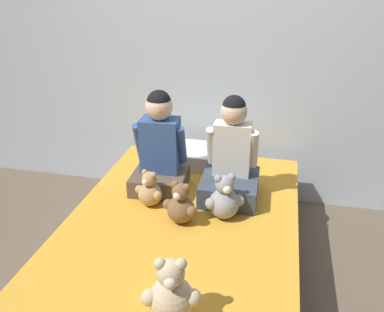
% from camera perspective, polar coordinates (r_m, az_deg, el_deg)
% --- Properties ---
extents(ground_plane, '(14.00, 14.00, 0.00)m').
position_cam_1_polar(ground_plane, '(2.54, -1.76, -17.32)').
color(ground_plane, brown).
extents(wall_behind_bed, '(8.00, 0.06, 2.50)m').
position_cam_1_polar(wall_behind_bed, '(3.04, 3.50, 16.23)').
color(wall_behind_bed, silver).
rests_on(wall_behind_bed, ground_plane).
extents(bed, '(1.31, 2.04, 0.40)m').
position_cam_1_polar(bed, '(2.41, -1.83, -13.83)').
color(bed, '#997F60').
rests_on(bed, ground_plane).
extents(child_on_left, '(0.35, 0.33, 0.65)m').
position_cam_1_polar(child_on_left, '(2.57, -4.53, 1.01)').
color(child_on_left, brown).
rests_on(child_on_left, bed).
extents(child_on_right, '(0.35, 0.39, 0.64)m').
position_cam_1_polar(child_on_right, '(2.49, 5.51, -0.73)').
color(child_on_right, '#384251').
rests_on(child_on_right, bed).
extents(teddy_bear_held_by_left_child, '(0.18, 0.14, 0.23)m').
position_cam_1_polar(teddy_bear_held_by_left_child, '(2.45, -5.96, -4.87)').
color(teddy_bear_held_by_left_child, tan).
rests_on(teddy_bear_held_by_left_child, bed).
extents(teddy_bear_held_by_right_child, '(0.22, 0.17, 0.28)m').
position_cam_1_polar(teddy_bear_held_by_right_child, '(2.32, 4.54, -6.11)').
color(teddy_bear_held_by_right_child, '#939399').
rests_on(teddy_bear_held_by_right_child, bed).
extents(teddy_bear_between_children, '(0.20, 0.16, 0.25)m').
position_cam_1_polar(teddy_bear_between_children, '(2.28, -1.56, -6.96)').
color(teddy_bear_between_children, brown).
rests_on(teddy_bear_between_children, bed).
extents(teddy_bear_at_foot_of_bed, '(0.24, 0.18, 0.29)m').
position_cam_1_polar(teddy_bear_at_foot_of_bed, '(1.72, -2.93, -18.66)').
color(teddy_bear_at_foot_of_bed, '#D1B78E').
rests_on(teddy_bear_at_foot_of_bed, bed).
extents(pillow_at_headboard, '(0.52, 0.33, 0.11)m').
position_cam_1_polar(pillow_at_headboard, '(2.96, 2.07, -0.07)').
color(pillow_at_headboard, silver).
rests_on(pillow_at_headboard, bed).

